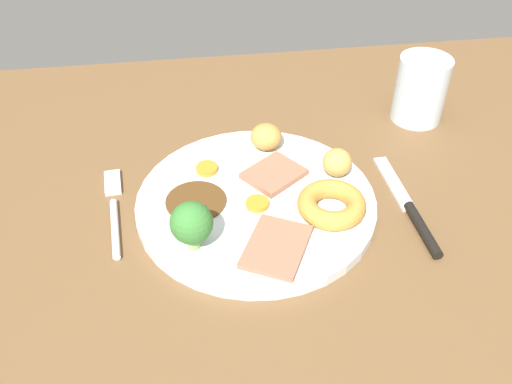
{
  "coord_description": "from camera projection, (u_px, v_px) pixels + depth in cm",
  "views": [
    {
      "loc": [
        -9.96,
        -47.99,
        48.88
      ],
      "look_at": [
        -2.82,
        1.8,
        6.0
      ],
      "focal_mm": 39.09,
      "sensor_mm": 36.0,
      "label": 1
    }
  ],
  "objects": [
    {
      "name": "dining_table",
      "position": [
        281.0,
        226.0,
        0.68
      ],
      "size": [
        120.0,
        84.0,
        3.6
      ],
      "primitive_type": "cube",
      "color": "brown",
      "rests_on": "ground"
    },
    {
      "name": "dinner_plate",
      "position": [
        256.0,
        203.0,
        0.67
      ],
      "size": [
        28.78,
        28.78,
        1.4
      ],
      "primitive_type": "cylinder",
      "color": "white",
      "rests_on": "dining_table"
    },
    {
      "name": "gravy_pool",
      "position": [
        196.0,
        201.0,
        0.66
      ],
      "size": [
        7.26,
        7.26,
        0.3
      ],
      "primitive_type": "cylinder",
      "color": "#563819",
      "rests_on": "dinner_plate"
    },
    {
      "name": "meat_slice_main",
      "position": [
        274.0,
        174.0,
        0.7
      ],
      "size": [
        8.8,
        8.56,
        0.8
      ],
      "primitive_type": "cube",
      "rotation": [
        0.0,
        0.0,
        0.64
      ],
      "color": "#9E664C",
      "rests_on": "dinner_plate"
    },
    {
      "name": "meat_slice_under",
      "position": [
        276.0,
        247.0,
        0.6
      ],
      "size": [
        9.15,
        10.02,
        0.8
      ],
      "primitive_type": "cube",
      "rotation": [
        0.0,
        0.0,
        1.09
      ],
      "color": "#9E664C",
      "rests_on": "dinner_plate"
    },
    {
      "name": "yorkshire_pudding",
      "position": [
        332.0,
        204.0,
        0.64
      ],
      "size": [
        8.0,
        8.0,
        2.29
      ],
      "primitive_type": "torus",
      "color": "#C68938",
      "rests_on": "dinner_plate"
    },
    {
      "name": "roast_potato_left",
      "position": [
        268.0,
        137.0,
        0.74
      ],
      "size": [
        5.37,
        5.41,
        3.39
      ],
      "primitive_type": "ellipsoid",
      "rotation": [
        0.0,
        0.0,
        1.93
      ],
      "color": "#BC8C42",
      "rests_on": "dinner_plate"
    },
    {
      "name": "roast_potato_right",
      "position": [
        337.0,
        162.0,
        0.69
      ],
      "size": [
        4.76,
        4.95,
        3.38
      ],
      "primitive_type": "ellipsoid",
      "rotation": [
        0.0,
        0.0,
        2.82
      ],
      "color": "tan",
      "rests_on": "dinner_plate"
    },
    {
      "name": "carrot_coin_front",
      "position": [
        207.0,
        169.0,
        0.71
      ],
      "size": [
        2.75,
        2.75,
        0.69
      ],
      "primitive_type": "cylinder",
      "color": "orange",
      "rests_on": "dinner_plate"
    },
    {
      "name": "carrot_coin_back",
      "position": [
        257.0,
        204.0,
        0.66
      ],
      "size": [
        2.78,
        2.78,
        0.61
      ],
      "primitive_type": "cylinder",
      "color": "orange",
      "rests_on": "dinner_plate"
    },
    {
      "name": "broccoli_floret",
      "position": [
        192.0,
        224.0,
        0.58
      ],
      "size": [
        4.63,
        4.63,
        5.9
      ],
      "color": "#8CB766",
      "rests_on": "dinner_plate"
    },
    {
      "name": "fork",
      "position": [
        114.0,
        207.0,
        0.67
      ],
      "size": [
        2.78,
        15.32,
        0.9
      ],
      "rotation": [
        0.0,
        0.0,
        1.66
      ],
      "color": "silver",
      "rests_on": "dining_table"
    },
    {
      "name": "knife",
      "position": [
        411.0,
        211.0,
        0.66
      ],
      "size": [
        2.15,
        18.54,
        1.2
      ],
      "rotation": [
        0.0,
        0.0,
        1.61
      ],
      "color": "black",
      "rests_on": "dining_table"
    },
    {
      "name": "water_glass",
      "position": [
        421.0,
        89.0,
        0.8
      ],
      "size": [
        7.35,
        7.35,
        9.51
      ],
      "primitive_type": "cylinder",
      "color": "silver",
      "rests_on": "dining_table"
    }
  ]
}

